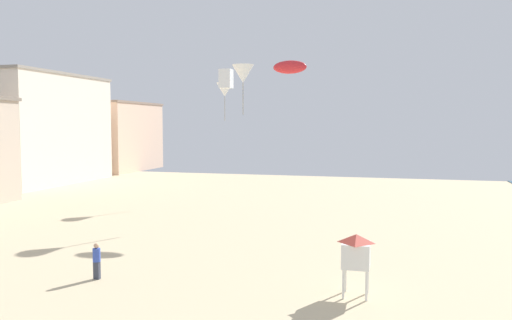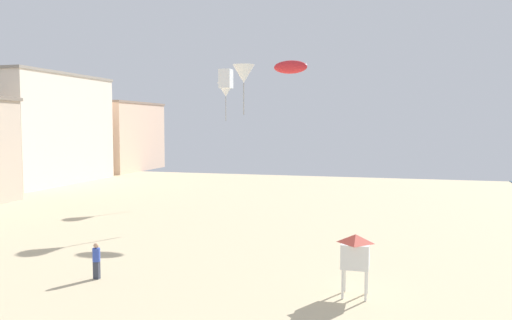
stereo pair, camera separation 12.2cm
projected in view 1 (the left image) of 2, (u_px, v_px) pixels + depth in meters
name	position (u px, v px, depth m)	size (l,w,h in m)	color
boardwalk_hotel_mid	(29.00, 129.00, 59.61)	(11.93, 17.23, 12.88)	silver
boardwalk_hotel_far	(109.00, 136.00, 76.41)	(11.60, 14.15, 10.29)	beige
kite_flyer	(97.00, 259.00, 22.47)	(0.34, 0.34, 1.64)	#383D4C
lifeguard_stand	(356.00, 252.00, 20.16)	(1.10, 1.10, 2.55)	white
kite_white_delta	(243.00, 74.00, 37.79)	(1.66, 1.66, 3.78)	white
kite_white_delta_2	(225.00, 90.00, 46.80)	(1.57, 1.57, 3.57)	white
kite_white_box	(226.00, 79.00, 24.07)	(0.57, 0.57, 0.90)	white
kite_red_parafoil_3	(290.00, 67.00, 37.14)	(2.52, 0.70, 0.98)	red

